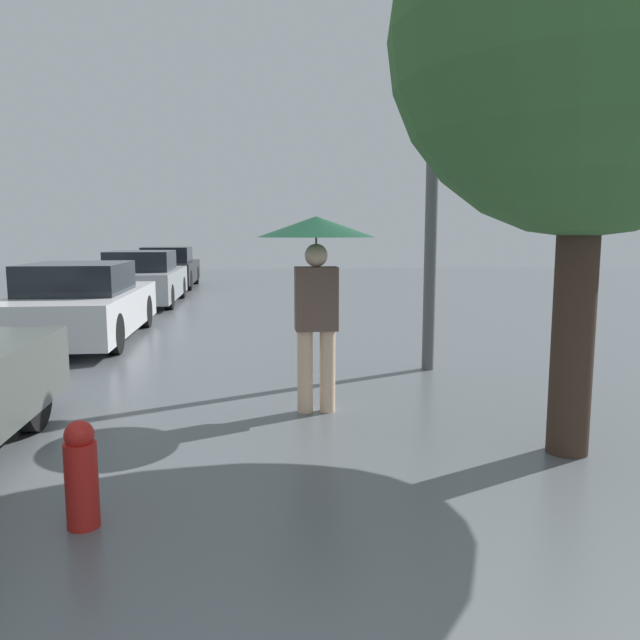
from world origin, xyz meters
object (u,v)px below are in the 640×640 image
Objects in this scene: parked_car_second at (82,304)px; parked_car_third at (143,279)px; parked_car_farthest at (168,269)px; street_lamp at (433,160)px; fire_hydrant at (81,474)px; tree at (590,37)px; pedestrian at (316,255)px.

parked_car_second is 1.04× the size of parked_car_third.
parked_car_second is at bearing -90.39° from parked_car_farthest.
street_lamp is at bearing -28.83° from parked_car_second.
parked_car_second reaches higher than fire_hydrant.
parked_car_third is 0.88× the size of tree.
street_lamp reaches higher than parked_car_farthest.
parked_car_farthest is (0.07, 10.16, 0.02)m from parked_car_second.
fire_hydrant is (1.72, -6.73, -0.26)m from parked_car_second.
fire_hydrant is at bearing -129.00° from street_lamp.
parked_car_farthest is 16.97m from fire_hydrant.
pedestrian is 2.82m from tree.
fire_hydrant is (-3.24, -4.00, -2.29)m from street_lamp.
parked_car_third is 4.85m from parked_car_farthest.
parked_car_second is 6.96m from fire_hydrant.
parked_car_third reaches higher than parked_car_farthest.
street_lamp is (1.62, 1.76, 1.09)m from pedestrian.
pedestrian is 2.63m from street_lamp.
parked_car_farthest is (-0.01, 4.85, -0.00)m from parked_car_third.
parked_car_second is 5.31m from parked_car_third.
parked_car_farthest is 16.99m from tree.
parked_car_second is 0.91× the size of tree.
parked_car_farthest reaches higher than parked_car_second.
parked_car_second is at bearing 131.70° from tree.
pedestrian is at bearing 143.94° from tree.
parked_car_farthest is at bearing 110.79° from street_lamp.
tree is (5.14, -16.00, 2.54)m from parked_car_farthest.
pedestrian is 2.90× the size of fire_hydrant.
pedestrian reaches higher than fire_hydrant.
pedestrian is at bearing -77.39° from parked_car_farthest.
fire_hydrant is at bearing -75.65° from parked_car_second.
parked_car_third is at bearing 114.70° from tree.
street_lamp is 6.29× the size of fire_hydrant.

